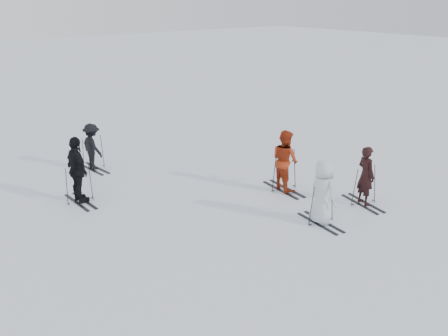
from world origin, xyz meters
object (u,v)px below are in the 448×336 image
(skier_near_dark, at_px, (366,176))
(skier_uphill_far, at_px, (92,147))
(skier_grey, at_px, (323,193))
(skier_red, at_px, (285,161))
(skier_uphill_left, at_px, (78,171))

(skier_near_dark, bearing_deg, skier_uphill_far, 45.44)
(skier_near_dark, distance_m, skier_grey, 1.99)
(skier_red, height_order, skier_uphill_far, skier_red)
(skier_near_dark, distance_m, skier_uphill_far, 9.31)
(skier_near_dark, distance_m, skier_red, 2.51)
(skier_near_dark, height_order, skier_uphill_far, skier_near_dark)
(skier_near_dark, relative_size, skier_grey, 0.98)
(skier_grey, bearing_deg, skier_uphill_far, 27.40)
(skier_uphill_left, relative_size, skier_uphill_far, 1.23)
(skier_red, bearing_deg, skier_uphill_far, 41.85)
(skier_near_dark, height_order, skier_red, skier_red)
(skier_red, relative_size, skier_uphill_left, 0.96)
(skier_near_dark, bearing_deg, skier_grey, 105.96)
(skier_near_dark, height_order, skier_uphill_left, skier_uphill_left)
(skier_red, height_order, skier_grey, skier_red)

